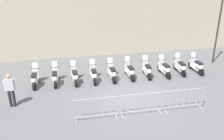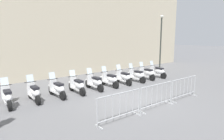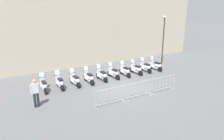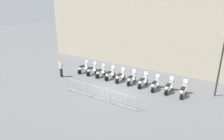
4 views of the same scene
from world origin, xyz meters
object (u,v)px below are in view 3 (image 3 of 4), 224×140
motorcycle_6 (125,71)px  motorcycle_7 (136,69)px  motorcycle_9 (156,66)px  barrier_segment_2 (163,84)px  barrier_segment_1 (139,90)px  motorcycle_4 (102,75)px  barrier_segment_0 (111,97)px  officer_near_row_end (36,92)px  motorcycle_1 (60,83)px  motorcycle_3 (89,78)px  motorcycle_0 (44,85)px  motorcycle_8 (146,67)px  street_lamp (164,35)px  motorcycle_2 (75,80)px  motorcycle_5 (114,73)px

motorcycle_6 → motorcycle_7: (1.14, -0.02, 0.00)m
motorcycle_9 → barrier_segment_2: motorcycle_9 is taller
barrier_segment_1 → motorcycle_4: bearing=99.6°
barrier_segment_0 → officer_near_row_end: (-3.96, 1.83, 0.46)m
motorcycle_1 → motorcycle_7: size_ratio=1.00×
motorcycle_3 → officer_near_row_end: (-4.25, -2.23, 0.53)m
motorcycle_0 → motorcycle_8: 9.06m
motorcycle_7 → motorcycle_9: (2.26, 0.10, 0.00)m
street_lamp → motorcycle_1: bearing=-171.1°
motorcycle_0 → barrier_segment_0: motorcycle_0 is taller
barrier_segment_1 → motorcycle_1: bearing=135.7°
motorcycle_2 → barrier_segment_1: size_ratio=0.85×
motorcycle_0 → motorcycle_8: bearing=1.9°
motorcycle_2 → officer_near_row_end: 3.86m
motorcycle_8 → motorcycle_5: bearing=-177.9°
motorcycle_7 → motorcycle_5: bearing=179.9°
motorcycle_1 → motorcycle_7: bearing=1.2°
motorcycle_1 → motorcycle_9: size_ratio=1.00×
motorcycle_8 → street_lamp: bearing=24.8°
street_lamp → officer_near_row_end: 13.84m
motorcycle_8 → motorcycle_9: bearing=-1.5°
motorcycle_1 → motorcycle_4: bearing=0.8°
motorcycle_7 → officer_near_row_end: 9.11m
motorcycle_6 → motorcycle_4: bearing=-177.2°
motorcycle_2 → motorcycle_5: 3.40m
motorcycle_3 → motorcycle_2: bearing=-178.8°
motorcycle_7 → motorcycle_8: same height
barrier_segment_2 → street_lamp: bearing=49.1°
motorcycle_4 → motorcycle_5: 1.14m
motorcycle_3 → motorcycle_5: bearing=3.4°
barrier_segment_0 → motorcycle_8: bearing=36.0°
motorcycle_1 → motorcycle_5: (4.53, 0.14, 0.00)m
motorcycle_6 → barrier_segment_2: 4.12m
barrier_segment_2 → motorcycle_7: bearing=81.6°
motorcycle_0 → motorcycle_7: bearing=1.2°
barrier_segment_0 → barrier_segment_1: same height
motorcycle_7 → barrier_segment_1: motorcycle_7 is taller
motorcycle_1 → motorcycle_8: (7.92, 0.27, 0.00)m
motorcycle_9 → officer_near_row_end: officer_near_row_end is taller
barrier_segment_2 → street_lamp: street_lamp is taller
motorcycle_8 → barrier_segment_0: (-5.95, -4.32, 0.07)m
motorcycle_5 → barrier_segment_2: (1.67, -4.07, 0.07)m
motorcycle_7 → motorcycle_8: (1.12, 0.13, 0.00)m
barrier_segment_1 → motorcycle_5: bearing=83.8°
motorcycle_3 → motorcycle_7: size_ratio=1.00×
motorcycle_1 → motorcycle_7: 6.80m
officer_near_row_end → motorcycle_3: bearing=27.7°
motorcycle_4 → officer_near_row_end: size_ratio=1.00×
motorcycle_3 → officer_near_row_end: 4.83m
motorcycle_4 → street_lamp: 8.31m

